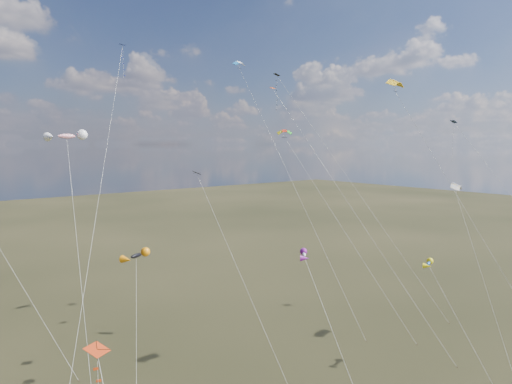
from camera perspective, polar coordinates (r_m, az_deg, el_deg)
diamond_black_high at (r=69.19m, az=4.00°, el=10.55°), size 12.46×22.81×34.74m
diamond_navy_tall at (r=62.11m, az=-16.71°, el=12.88°), size 18.49×28.85×37.53m
diamond_black_mid at (r=48.94m, az=-4.42°, el=-4.60°), size 3.91×12.08×21.25m
diamond_navy_right at (r=74.78m, az=24.22°, el=4.75°), size 11.49×18.31×27.77m
diamond_orange_center at (r=57.71m, az=9.37°, el=1.93°), size 6.49×24.38×31.88m
parafoil_yellow at (r=54.36m, az=17.13°, el=12.97°), size 8.21×17.68×31.84m
parafoil_blue_white at (r=69.25m, az=-1.93°, el=15.56°), size 4.45×22.00×36.67m
parafoil_striped at (r=63.14m, az=23.79°, el=0.79°), size 9.14×12.33×19.76m
parafoil_tricolor at (r=58.28m, az=3.76°, el=7.37°), size 10.21×15.04×26.36m
novelty_black_orange at (r=46.98m, az=-14.75°, el=-7.75°), size 5.68×9.41×13.76m
novelty_white_purple at (r=41.83m, az=6.10°, el=-7.95°), size 1.95×10.57×14.62m
novelty_redwhite_stripe at (r=50.92m, az=-22.58°, el=6.39°), size 5.19×16.55×25.68m
novelty_blue_yellow at (r=54.14m, az=20.82°, el=-8.41°), size 3.06×9.97×11.56m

